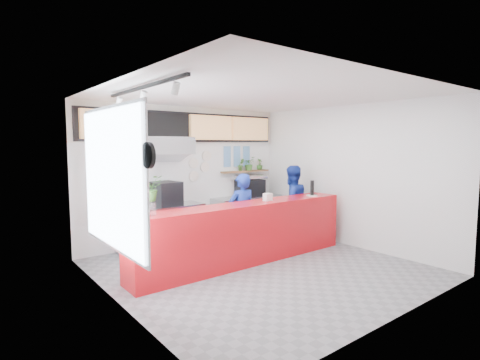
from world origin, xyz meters
TOP-DOWN VIEW (x-y plane):
  - floor at (0.00, 0.00)m, footprint 5.00×5.00m
  - ceiling at (0.00, 0.00)m, footprint 5.00×5.00m
  - wall_back at (0.00, 2.50)m, footprint 5.00×0.00m
  - wall_left at (-2.50, 0.00)m, footprint 0.00×5.00m
  - wall_right at (2.50, 0.00)m, footprint 0.00×5.00m
  - service_counter at (0.00, 0.40)m, footprint 4.50×0.60m
  - cream_band at (0.00, 2.49)m, footprint 5.00×0.02m
  - prep_bench at (-0.80, 2.20)m, footprint 1.80×0.60m
  - panini_oven at (-0.71, 2.20)m, footprint 0.62×0.62m
  - extraction_hood at (-0.80, 2.15)m, footprint 1.20×0.70m
  - hood_lip at (-0.80, 2.15)m, footprint 1.20×0.69m
  - right_bench at (1.50, 2.20)m, footprint 1.80×0.60m
  - espresso_machine at (1.58, 2.20)m, footprint 0.69×0.54m
  - espresso_tray at (1.58, 2.20)m, footprint 0.89×0.77m
  - herb_shelf at (1.60, 2.40)m, footprint 1.40×0.18m
  - menu_board_far_left at (-1.75, 2.38)m, footprint 1.10×0.10m
  - menu_board_mid_left at (-0.59, 2.38)m, footprint 1.10×0.10m
  - menu_board_mid_right at (0.57, 2.38)m, footprint 1.10×0.10m
  - menu_board_far_right at (1.73, 2.38)m, footprint 1.10×0.10m
  - soffit at (0.00, 2.46)m, footprint 4.80×0.04m
  - window_pane at (-2.47, 0.30)m, footprint 0.04×2.20m
  - window_frame at (-2.45, 0.30)m, footprint 0.03×2.30m
  - wall_clock_rim at (-2.46, -0.90)m, footprint 0.05×0.30m
  - wall_clock_face at (-2.43, -0.90)m, footprint 0.02×0.26m
  - track_rail at (-2.10, 0.00)m, footprint 0.05×2.40m
  - dec_plate_a at (0.15, 2.47)m, footprint 0.24×0.03m
  - dec_plate_b at (0.45, 2.47)m, footprint 0.24×0.03m
  - dec_plate_c at (0.15, 2.47)m, footprint 0.24×0.03m
  - dec_plate_d at (0.50, 2.47)m, footprint 0.24×0.03m
  - photo_frame_a at (1.10, 2.48)m, footprint 0.20×0.02m
  - photo_frame_b at (1.40, 2.48)m, footprint 0.20×0.02m
  - photo_frame_c at (1.70, 2.48)m, footprint 0.20×0.02m
  - photo_frame_d at (1.10, 2.48)m, footprint 0.20×0.02m
  - photo_frame_e at (1.40, 2.48)m, footprint 0.20×0.02m
  - photo_frame_f at (1.70, 2.48)m, footprint 0.20×0.02m
  - staff_center at (0.27, 0.86)m, footprint 0.62×0.45m
  - staff_right at (1.82, 1.02)m, footprint 0.92×0.77m
  - herb_b at (1.46, 2.40)m, footprint 0.20×0.18m
  - herb_c at (1.71, 2.40)m, footprint 0.38×0.36m
  - herb_d at (2.07, 2.40)m, footprint 0.20×0.19m
  - glass_vase at (-1.86, 0.40)m, footprint 0.21×0.21m
  - basil_vase at (-1.86, 0.40)m, footprint 0.41×0.38m
  - napkin_holder at (0.53, 0.39)m, footprint 0.18×0.12m
  - white_plate at (1.72, 0.33)m, footprint 0.27×0.27m
  - pepper_mill at (1.72, 0.33)m, footprint 0.09×0.09m

SIDE VIEW (x-z plane):
  - floor at x=0.00m, z-range 0.00..0.00m
  - prep_bench at x=-0.80m, z-range 0.00..0.90m
  - right_bench at x=1.50m, z-range 0.00..0.90m
  - service_counter at x=0.00m, z-range 0.00..1.10m
  - staff_center at x=0.27m, z-range 0.00..1.60m
  - staff_right at x=1.82m, z-range 0.00..1.70m
  - espresso_machine at x=1.58m, z-range 0.90..1.31m
  - white_plate at x=1.72m, z-range 1.10..1.12m
  - panini_oven at x=-0.71m, z-range 0.90..1.40m
  - napkin_holder at x=0.53m, z-range 1.10..1.25m
  - glass_vase at x=-1.86m, z-range 1.10..1.30m
  - pepper_mill at x=1.72m, z-range 1.11..1.42m
  - espresso_tray at x=1.58m, z-range 1.35..1.42m
  - dec_plate_c at x=0.15m, z-range 1.33..1.57m
  - wall_back at x=0.00m, z-range -1.00..4.00m
  - wall_left at x=-2.50m, z-range -1.00..4.00m
  - wall_right at x=2.50m, z-range -1.00..4.00m
  - herb_shelf at x=1.60m, z-range 1.48..1.52m
  - basil_vase at x=-1.86m, z-range 1.32..1.71m
  - dec_plate_b at x=0.45m, z-range 1.53..1.77m
  - herb_d at x=2.07m, z-range 1.52..1.81m
  - herb_b at x=1.46m, z-range 1.52..1.82m
  - herb_c at x=1.71m, z-range 1.52..1.86m
  - window_pane at x=-2.47m, z-range 0.75..2.65m
  - window_frame at x=-2.45m, z-range 0.70..2.70m
  - dec_plate_a at x=0.15m, z-range 1.63..1.87m
  - photo_frame_d at x=1.10m, z-range 1.62..1.88m
  - photo_frame_e at x=1.40m, z-range 1.62..1.88m
  - photo_frame_f at x=1.70m, z-range 1.62..1.88m
  - dec_plate_d at x=0.50m, z-range 1.78..2.02m
  - hood_lip at x=-0.80m, z-range 1.79..2.11m
  - photo_frame_a at x=1.10m, z-range 1.88..2.12m
  - photo_frame_b at x=1.40m, z-range 1.88..2.12m
  - photo_frame_c at x=1.70m, z-range 1.88..2.12m
  - wall_clock_rim at x=-2.46m, z-range 1.90..2.20m
  - wall_clock_face at x=-2.43m, z-range 1.92..2.18m
  - extraction_hood at x=-0.80m, z-range 1.98..2.32m
  - menu_board_far_left at x=-1.75m, z-range 2.27..2.82m
  - menu_board_mid_left at x=-0.59m, z-range 2.27..2.82m
  - menu_board_mid_right at x=0.57m, z-range 2.27..2.82m
  - menu_board_far_right at x=1.73m, z-range 2.27..2.82m
  - soffit at x=0.00m, z-range 2.22..2.88m
  - cream_band at x=0.00m, z-range 2.20..3.00m
  - track_rail at x=-2.10m, z-range 2.92..2.96m
  - ceiling at x=0.00m, z-range 3.00..3.00m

